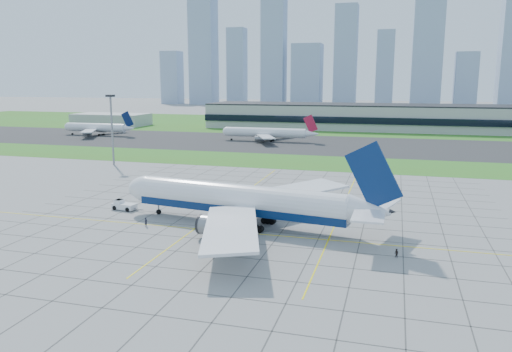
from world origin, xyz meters
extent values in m
plane|color=gray|center=(0.00, 0.00, 0.00)|extent=(1400.00, 1400.00, 0.00)
cube|color=#3E7220|center=(0.00, 90.00, 0.02)|extent=(700.00, 35.00, 0.04)
cube|color=#383838|center=(0.00, 145.00, 0.03)|extent=(700.00, 75.00, 0.04)
cube|color=#3E7220|center=(0.00, 255.00, 0.02)|extent=(700.00, 145.00, 0.04)
cube|color=#474744|center=(-48.00, 10.00, 0.01)|extent=(0.18, 130.00, 0.02)
cube|color=#474744|center=(-40.00, 10.00, 0.01)|extent=(0.18, 130.00, 0.02)
cube|color=#474744|center=(-32.00, 10.00, 0.01)|extent=(0.18, 130.00, 0.02)
cube|color=#474744|center=(-24.00, 10.00, 0.01)|extent=(0.18, 130.00, 0.02)
cube|color=#474744|center=(-16.00, 10.00, 0.01)|extent=(0.18, 130.00, 0.02)
cube|color=#474744|center=(-8.00, 10.00, 0.01)|extent=(0.18, 130.00, 0.02)
cube|color=#474744|center=(0.00, 10.00, 0.01)|extent=(0.18, 130.00, 0.02)
cube|color=#474744|center=(8.00, 10.00, 0.01)|extent=(0.18, 130.00, 0.02)
cube|color=#474744|center=(16.00, 10.00, 0.01)|extent=(0.18, 130.00, 0.02)
cube|color=#474744|center=(24.00, 10.00, 0.01)|extent=(0.18, 130.00, 0.02)
cube|color=#474744|center=(32.00, 10.00, 0.01)|extent=(0.18, 130.00, 0.02)
cube|color=#474744|center=(40.00, 10.00, 0.01)|extent=(0.18, 130.00, 0.02)
cube|color=#474744|center=(48.00, 10.00, 0.01)|extent=(0.18, 130.00, 0.02)
cube|color=#474744|center=(0.00, -40.00, 0.01)|extent=(110.00, 0.18, 0.02)
cube|color=#474744|center=(0.00, -32.00, 0.01)|extent=(110.00, 0.18, 0.02)
cube|color=#474744|center=(0.00, -24.00, 0.01)|extent=(110.00, 0.18, 0.02)
cube|color=#474744|center=(0.00, -16.00, 0.01)|extent=(110.00, 0.18, 0.02)
cube|color=#474744|center=(0.00, -8.00, 0.01)|extent=(110.00, 0.18, 0.02)
cube|color=#474744|center=(0.00, 0.00, 0.01)|extent=(110.00, 0.18, 0.02)
cube|color=#474744|center=(0.00, 8.00, 0.01)|extent=(110.00, 0.18, 0.02)
cube|color=#474744|center=(0.00, 16.00, 0.01)|extent=(110.00, 0.18, 0.02)
cube|color=#474744|center=(0.00, 24.00, 0.01)|extent=(110.00, 0.18, 0.02)
cube|color=#474744|center=(0.00, 32.00, 0.01)|extent=(110.00, 0.18, 0.02)
cube|color=#474744|center=(0.00, 40.00, 0.01)|extent=(110.00, 0.18, 0.02)
cube|color=#474744|center=(0.00, 48.00, 0.01)|extent=(110.00, 0.18, 0.02)
cube|color=#474744|center=(0.00, 56.00, 0.01)|extent=(110.00, 0.18, 0.02)
cube|color=#474744|center=(0.00, 64.00, 0.01)|extent=(110.00, 0.18, 0.02)
cube|color=#FEEB0D|center=(0.00, -2.00, 0.02)|extent=(120.00, 0.25, 0.03)
cube|color=#FEEB0D|center=(-10.00, 20.00, 0.02)|extent=(0.25, 100.00, 0.03)
cube|color=#FEEB0D|center=(18.00, 20.00, 0.02)|extent=(0.25, 100.00, 0.03)
cube|color=#B7B7B2|center=(40.00, 230.00, 7.50)|extent=(260.00, 42.00, 15.00)
cube|color=black|center=(40.00, 208.50, 7.00)|extent=(260.00, 1.00, 4.00)
cube|color=black|center=(40.00, 230.00, 15.40)|extent=(260.00, 42.00, 0.80)
cube|color=#B7B7B2|center=(-160.00, 210.00, 4.00)|extent=(50.00, 25.00, 8.00)
cylinder|color=gray|center=(-70.00, 65.00, 12.50)|extent=(0.70, 0.70, 25.00)
cube|color=black|center=(-70.00, 65.00, 25.20)|extent=(2.50, 2.50, 0.80)
cube|color=#94A8C2|center=(-258.00, 520.00, 34.00)|extent=(24.00, 21.60, 68.00)
cube|color=#94A8C2|center=(-213.00, 520.00, 71.00)|extent=(31.00, 27.90, 142.00)
cube|color=#94A8C2|center=(-168.00, 520.00, 47.50)|extent=(22.00, 19.80, 95.00)
cube|color=#94A8C2|center=(-120.00, 520.00, 80.00)|extent=(28.00, 25.20, 160.00)
cube|color=#94A8C2|center=(-78.00, 520.00, 37.00)|extent=(35.00, 31.50, 74.00)
cube|color=#94A8C2|center=(-32.00, 520.00, 59.00)|extent=(26.00, 23.40, 118.00)
cube|color=#94A8C2|center=(14.00, 520.00, 44.00)|extent=(20.00, 18.00, 88.00)
cube|color=#94A8C2|center=(60.00, 520.00, 75.00)|extent=(33.00, 29.70, 150.00)
cube|color=#94A8C2|center=(103.00, 520.00, 31.00)|extent=(24.00, 21.60, 62.00)
cylinder|color=white|center=(-1.66, 3.34, 5.80)|extent=(48.04, 13.36, 6.21)
cube|color=#082050|center=(-1.66, 3.34, 3.83)|extent=(47.97, 12.95, 1.66)
ellipsoid|color=white|center=(-25.21, 6.94, 5.80)|extent=(10.77, 7.65, 6.21)
cube|color=black|center=(-27.46, 7.29, 6.32)|extent=(2.75, 3.62, 0.62)
cone|color=white|center=(25.47, -0.82, 6.11)|extent=(9.08, 7.09, 5.90)
cube|color=#082050|center=(25.98, -0.90, 13.05)|extent=(11.24, 2.22, 13.22)
cube|color=white|center=(6.99, 18.78, 4.76)|extent=(24.19, 29.16, 1.01)
cube|color=white|center=(1.97, -13.99, 4.76)|extent=(17.53, 30.46, 1.01)
cylinder|color=slate|center=(-0.02, 14.09, 2.69)|extent=(7.25, 4.91, 3.94)
cylinder|color=slate|center=(-3.31, -7.41, 2.69)|extent=(7.25, 4.91, 3.94)
cylinder|color=gray|center=(-22.65, 6.55, 1.35)|extent=(0.43, 0.43, 2.69)
cylinder|color=black|center=(-22.65, 6.55, 0.57)|extent=(1.20, 0.68, 1.14)
cylinder|color=black|center=(3.96, 5.83, 0.67)|extent=(1.52, 1.43, 1.35)
cylinder|color=black|center=(2.95, -0.72, 0.67)|extent=(1.52, 1.43, 1.35)
cube|color=white|center=(-32.47, 8.02, 0.86)|extent=(6.10, 3.53, 1.34)
cube|color=white|center=(-33.98, 8.25, 1.82)|extent=(2.03, 2.35, 1.06)
cube|color=black|center=(-33.98, 8.25, 2.01)|extent=(1.81, 2.13, 0.67)
cube|color=gray|center=(-28.39, 7.39, 0.58)|extent=(2.87, 0.61, 0.17)
cylinder|color=black|center=(-34.17, 9.54, 0.53)|extent=(1.12, 0.63, 1.06)
cylinder|color=black|center=(-34.55, 7.08, 0.53)|extent=(1.12, 0.63, 1.06)
cylinder|color=black|center=(-30.38, 8.96, 0.53)|extent=(1.12, 0.63, 1.06)
cylinder|color=black|center=(-30.76, 6.50, 0.53)|extent=(1.12, 0.63, 1.06)
imported|color=black|center=(-20.74, -3.24, 0.97)|extent=(0.56, 0.77, 1.94)
imported|color=black|center=(30.82, -8.68, 0.81)|extent=(0.99, 0.99, 1.62)
cylinder|color=white|center=(-133.21, 150.90, 4.50)|extent=(35.87, 4.80, 4.80)
cube|color=#061644|center=(-113.29, 150.90, 9.50)|extent=(7.46, 0.40, 9.15)
cube|color=white|center=(-130.72, 161.90, 3.70)|extent=(13.89, 20.66, 0.40)
cube|color=white|center=(-130.72, 139.90, 3.70)|extent=(13.89, 20.66, 0.40)
cylinder|color=black|center=(-130.22, 153.10, 0.50)|extent=(1.00, 1.00, 1.00)
cylinder|color=black|center=(-130.22, 148.70, 0.50)|extent=(1.00, 1.00, 1.00)
cylinder|color=white|center=(-34.10, 149.78, 4.50)|extent=(41.33, 4.80, 4.80)
cube|color=#AF1434|center=(-11.14, 149.78, 9.50)|extent=(7.46, 0.40, 9.15)
cube|color=white|center=(-31.23, 160.78, 3.70)|extent=(13.89, 20.66, 0.40)
cube|color=white|center=(-31.23, 138.78, 3.70)|extent=(13.89, 20.66, 0.40)
cylinder|color=black|center=(-30.66, 151.98, 0.50)|extent=(1.00, 1.00, 1.00)
cylinder|color=black|center=(-30.66, 147.58, 0.50)|extent=(1.00, 1.00, 1.00)
camera|label=1|loc=(29.54, -95.59, 30.69)|focal=35.00mm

